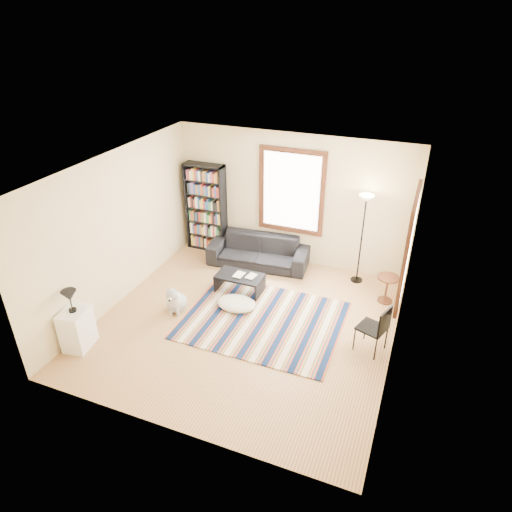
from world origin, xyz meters
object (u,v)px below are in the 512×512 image
at_px(side_table, 386,289).
at_px(dog, 176,297).
at_px(floor_lamp, 361,240).
at_px(bookshelf, 206,208).
at_px(coffee_table, 240,283).
at_px(white_cabinet, 77,329).
at_px(folding_chair, 372,328).
at_px(sofa, 259,251).
at_px(floor_cushion, 237,303).

bearing_deg(side_table, dog, -154.03).
xyz_separation_m(floor_lamp, side_table, (0.64, -0.55, -0.66)).
xyz_separation_m(bookshelf, coffee_table, (1.41, -1.41, -0.82)).
xyz_separation_m(white_cabinet, dog, (0.98, 1.46, -0.07)).
bearing_deg(folding_chair, coffee_table, -177.81).
bearing_deg(floor_lamp, bookshelf, 177.20).
height_order(floor_lamp, white_cabinet, floor_lamp).
bearing_deg(dog, side_table, 13.15).
bearing_deg(folding_chair, white_cabinet, -140.21).
height_order(coffee_table, white_cabinet, white_cabinet).
relative_size(sofa, folding_chair, 2.47).
relative_size(coffee_table, side_table, 1.67).
distance_m(bookshelf, dog, 2.60).
relative_size(bookshelf, white_cabinet, 2.86).
distance_m(sofa, white_cabinet, 4.02).
relative_size(floor_cushion, dog, 1.30).
xyz_separation_m(coffee_table, side_table, (2.71, 0.69, 0.09)).
bearing_deg(floor_cushion, dog, -154.02).
distance_m(sofa, coffee_table, 1.15).
height_order(sofa, floor_cushion, sofa).
distance_m(folding_chair, dog, 3.48).
distance_m(coffee_table, floor_lamp, 2.52).
xyz_separation_m(sofa, bookshelf, (-1.36, 0.27, 0.69)).
relative_size(floor_lamp, folding_chair, 2.16).
xyz_separation_m(coffee_table, white_cabinet, (-1.79, -2.49, 0.17)).
distance_m(floor_cushion, side_table, 2.83).
distance_m(bookshelf, white_cabinet, 3.97).
xyz_separation_m(sofa, floor_lamp, (2.12, 0.10, 0.62)).
bearing_deg(bookshelf, coffee_table, -44.93).
bearing_deg(bookshelf, side_table, -9.87).
bearing_deg(white_cabinet, bookshelf, 75.28).
height_order(bookshelf, white_cabinet, bookshelf).
distance_m(floor_cushion, folding_chair, 2.52).
xyz_separation_m(sofa, side_table, (2.76, -0.45, -0.04)).
bearing_deg(coffee_table, floor_cushion, -72.61).
height_order(bookshelf, side_table, bookshelf).
height_order(coffee_table, dog, dog).
height_order(floor_lamp, side_table, floor_lamp).
bearing_deg(white_cabinet, coffee_table, 45.09).
relative_size(floor_lamp, side_table, 3.44).
bearing_deg(sofa, bookshelf, 163.18).
distance_m(sofa, floor_cushion, 1.71).
distance_m(side_table, folding_chair, 1.51).
relative_size(coffee_table, white_cabinet, 1.29).
distance_m(sofa, folding_chair, 3.34).
bearing_deg(sofa, white_cabinet, -121.28).
xyz_separation_m(coffee_table, floor_lamp, (2.07, 1.24, 0.75)).
bearing_deg(folding_chair, floor_cushion, -166.98).
height_order(sofa, side_table, sofa).
height_order(floor_lamp, dog, floor_lamp).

